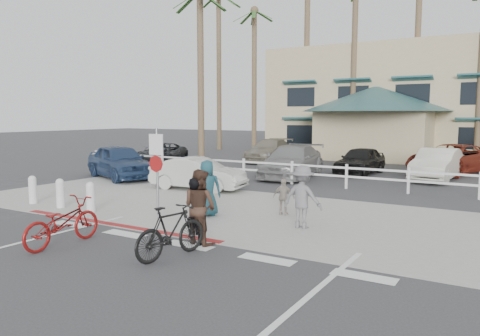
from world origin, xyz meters
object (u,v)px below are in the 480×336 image
Objects in this scene: bike_black at (171,231)px; car_white_sedan at (198,174)px; car_red_compact at (120,161)px; bike_red at (62,222)px; sign_post at (157,170)px.

bike_black is 8.98m from car_white_sedan.
car_red_compact is (-5.08, 0.80, 0.16)m from car_white_sedan.
bike_red is 0.53× the size of car_white_sedan.
bike_black is at bearing -107.17° from car_red_compact.
car_red_compact is at bearing -52.11° from bike_red.
bike_red is at bearing -118.09° from car_red_compact.
car_red_compact is at bearing 74.11° from car_white_sedan.
sign_post is at bearing -162.46° from car_white_sedan.
car_red_compact is (-7.40, 5.89, -0.65)m from sign_post.
sign_post reaches higher than bike_red.
bike_black is 0.48× the size of car_white_sedan.
sign_post is 1.41× the size of bike_red.
sign_post reaches higher than bike_black.
car_red_compact is at bearing -30.16° from bike_black.
bike_red is (-0.20, -3.04, -0.91)m from sign_post.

